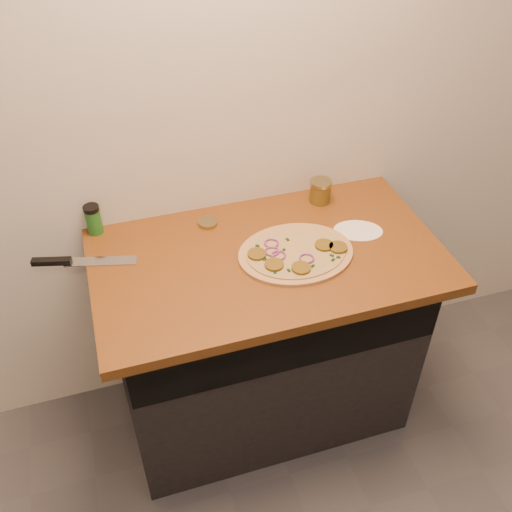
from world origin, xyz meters
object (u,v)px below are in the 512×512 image
object	(u,v)px
pizza	(296,253)
chefs_knife	(75,261)
spice_shaker	(93,219)
salsa_jar	(320,191)

from	to	relation	value
pizza	chefs_knife	bearing A→B (deg)	165.82
pizza	spice_shaker	xyz separation A→B (m)	(-0.64, 0.34, 0.05)
pizza	spice_shaker	world-z (taller)	spice_shaker
chefs_knife	salsa_jar	size ratio (longest dim) A/B	3.85
salsa_jar	spice_shaker	world-z (taller)	spice_shaker
pizza	spice_shaker	bearing A→B (deg)	152.32
spice_shaker	salsa_jar	bearing A→B (deg)	-3.95
chefs_knife	spice_shaker	distance (m)	0.18
chefs_knife	spice_shaker	size ratio (longest dim) A/B	3.11
chefs_knife	pizza	bearing A→B (deg)	-14.18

